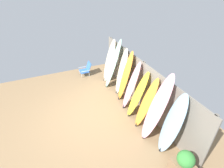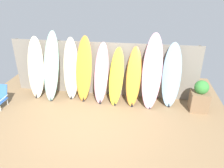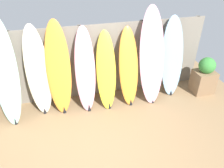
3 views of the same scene
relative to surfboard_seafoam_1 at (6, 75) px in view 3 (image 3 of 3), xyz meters
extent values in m
plane|color=#8E704C|center=(1.59, -1.57, -1.06)|extent=(7.68, 7.68, 0.00)
cube|color=gray|center=(1.59, 0.43, -0.16)|extent=(6.08, 0.04, 1.80)
cylinder|color=#6C655B|center=(0.15, 0.47, -0.16)|extent=(0.10, 0.10, 1.80)
cylinder|color=#6C655B|center=(1.59, 0.47, -0.16)|extent=(0.10, 0.10, 1.80)
cylinder|color=#6C655B|center=(3.03, 0.47, -0.16)|extent=(0.10, 0.10, 1.80)
cylinder|color=#6C655B|center=(4.47, 0.47, -0.16)|extent=(0.10, 0.10, 1.80)
ellipsoid|color=#9ED6BC|center=(0.00, 0.00, 0.02)|extent=(0.55, 0.76, 2.15)
cone|color=black|center=(0.00, -0.31, -0.97)|extent=(0.08, 0.08, 0.15)
ellipsoid|color=beige|center=(0.60, 0.11, -0.08)|extent=(0.51, 0.49, 1.97)
cone|color=black|center=(0.60, -0.09, -0.98)|extent=(0.08, 0.08, 0.13)
ellipsoid|color=orange|center=(1.04, 0.06, -0.04)|extent=(0.59, 0.63, 2.03)
cone|color=black|center=(1.04, -0.18, -0.97)|extent=(0.08, 0.08, 0.16)
ellipsoid|color=pink|center=(1.60, 0.02, -0.13)|extent=(0.52, 0.68, 1.86)
cone|color=black|center=(1.60, -0.25, -0.96)|extent=(0.08, 0.08, 0.17)
ellipsoid|color=yellow|center=(2.07, 0.01, -0.20)|extent=(0.52, 0.73, 1.71)
cone|color=black|center=(2.07, -0.28, -0.98)|extent=(0.08, 0.08, 0.15)
ellipsoid|color=orange|center=(2.60, 0.01, -0.18)|extent=(0.50, 0.72, 1.76)
cone|color=black|center=(2.60, -0.28, -0.97)|extent=(0.08, 0.08, 0.15)
ellipsoid|color=pink|center=(3.14, -0.02, 0.04)|extent=(0.65, 0.77, 2.19)
cone|color=black|center=(3.14, -0.32, -0.99)|extent=(0.08, 0.08, 0.12)
ellipsoid|color=#8CB7D6|center=(3.73, 0.08, -0.09)|extent=(0.57, 0.52, 1.93)
cone|color=black|center=(3.73, -0.13, -0.98)|extent=(0.08, 0.08, 0.13)
cube|color=#846647|center=(4.57, -0.17, -0.76)|extent=(0.51, 0.44, 0.59)
sphere|color=#398738|center=(4.57, -0.17, -0.30)|extent=(0.40, 0.40, 0.40)
camera|label=1|loc=(6.14, -2.69, 3.29)|focal=28.00mm
camera|label=2|loc=(2.84, -6.08, 2.50)|focal=35.00mm
camera|label=3|loc=(1.16, -4.19, 2.22)|focal=35.00mm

